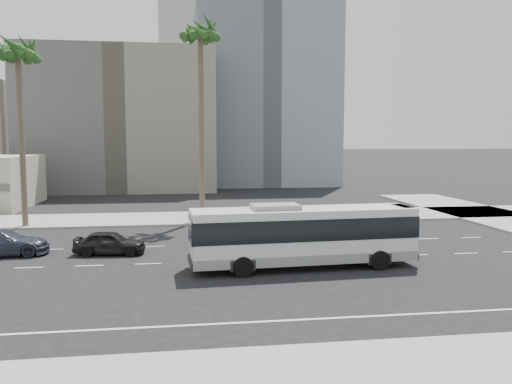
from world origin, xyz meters
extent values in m
plane|color=black|center=(0.00, 0.00, 0.00)|extent=(700.00, 700.00, 0.00)
cube|color=gray|center=(0.00, 15.50, 0.07)|extent=(120.00, 7.00, 0.15)
cube|color=#615D57|center=(-12.00, 45.00, 9.00)|extent=(24.00, 18.00, 18.00)
cube|color=slate|center=(8.00, 52.00, 13.00)|extent=(20.00, 20.00, 26.00)
cube|color=beige|center=(-2.00, 250.00, 22.00)|extent=(42.00, 42.00, 44.00)
cube|color=beige|center=(-2.00, 250.00, 60.00)|extent=(26.00, 26.00, 32.00)
cube|color=slate|center=(45.00, 230.00, 35.00)|extent=(26.00, 26.00, 70.00)
cube|color=slate|center=(70.00, 260.00, 30.00)|extent=(22.00, 22.00, 60.00)
cube|color=silver|center=(1.93, -1.87, 1.78)|extent=(11.57, 3.19, 2.56)
cube|color=black|center=(1.93, -1.87, 2.12)|extent=(11.63, 3.25, 1.08)
cube|color=gray|center=(1.93, -1.87, 0.64)|extent=(11.59, 3.23, 0.49)
cube|color=gray|center=(0.46, -1.87, 3.16)|extent=(2.46, 1.72, 0.30)
cube|color=#262628|center=(7.36, -1.87, 2.91)|extent=(0.70, 1.81, 0.30)
cylinder|color=black|center=(5.58, -3.13, 0.49)|extent=(0.99, 0.30, 0.99)
cylinder|color=black|center=(5.58, -0.60, 0.49)|extent=(0.99, 0.30, 0.99)
cylinder|color=black|center=(-1.42, -3.13, 0.49)|extent=(0.99, 0.30, 0.99)
cylinder|color=black|center=(-1.42, -0.60, 0.49)|extent=(0.99, 0.30, 0.99)
imported|color=black|center=(-8.31, 2.69, 0.68)|extent=(2.00, 4.15, 1.37)
imported|color=#323646|center=(-14.38, 3.23, 0.75)|extent=(2.46, 5.31, 1.50)
cylinder|color=brown|center=(-2.58, 14.73, 7.43)|extent=(0.41, 0.41, 14.85)
cylinder|color=brown|center=(-15.84, 12.96, 6.38)|extent=(0.40, 0.40, 12.76)
camera|label=1|loc=(-4.13, -27.28, 6.51)|focal=36.25mm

